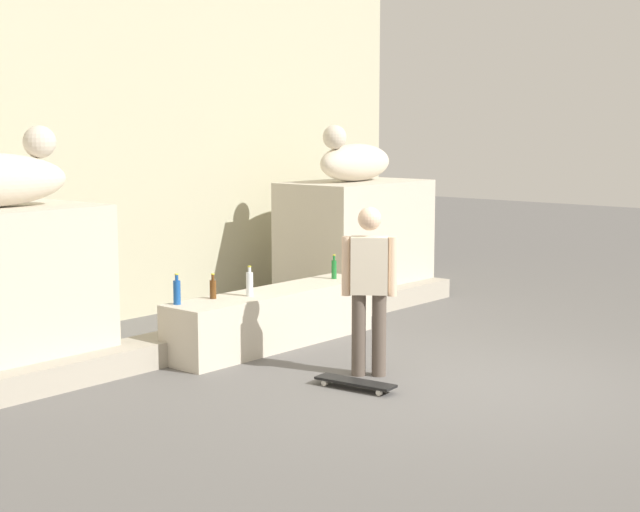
% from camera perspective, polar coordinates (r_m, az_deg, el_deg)
% --- Properties ---
extents(ground_plane, '(40.00, 40.00, 0.00)m').
position_cam_1_polar(ground_plane, '(9.28, 8.89, -7.62)').
color(ground_plane, '#605E5B').
extents(facade_wall, '(10.29, 0.60, 5.59)m').
position_cam_1_polar(facade_wall, '(12.52, -12.07, 9.20)').
color(facade_wall, '#BBB696').
rests_on(facade_wall, ground_plane).
extents(pedestal_right, '(2.08, 1.26, 1.67)m').
position_cam_1_polar(pedestal_right, '(13.44, 2.12, 0.90)').
color(pedestal_right, beige).
rests_on(pedestal_right, ground_plane).
extents(statue_reclining_right, '(1.66, 0.76, 0.78)m').
position_cam_1_polar(statue_reclining_right, '(13.32, 2.06, 5.67)').
color(statue_reclining_right, beige).
rests_on(statue_reclining_right, pedestal_right).
extents(ledge_block, '(2.81, 0.61, 0.63)m').
position_cam_1_polar(ledge_block, '(10.72, -2.80, -3.72)').
color(ledge_block, beige).
rests_on(ledge_block, ground_plane).
extents(skater, '(0.37, 0.45, 1.67)m').
position_cam_1_polar(skater, '(9.35, 2.94, -1.64)').
color(skater, brown).
rests_on(skater, ground_plane).
extents(skateboard, '(0.29, 0.82, 0.08)m').
position_cam_1_polar(skateboard, '(9.05, 2.11, -7.51)').
color(skateboard, black).
rests_on(skateboard, ground_plane).
extents(bottle_green, '(0.06, 0.06, 0.29)m').
position_cam_1_polar(bottle_green, '(11.45, 0.84, -0.76)').
color(bottle_green, '#1E722D').
rests_on(bottle_green, ledge_block).
extents(bottle_clear, '(0.08, 0.08, 0.33)m').
position_cam_1_polar(bottle_clear, '(10.32, -4.21, -1.64)').
color(bottle_clear, silver).
rests_on(bottle_clear, ledge_block).
extents(bottle_blue, '(0.08, 0.08, 0.32)m').
position_cam_1_polar(bottle_blue, '(9.93, -8.51, -2.10)').
color(bottle_blue, '#194C99').
rests_on(bottle_blue, ledge_block).
extents(bottle_brown, '(0.07, 0.07, 0.27)m').
position_cam_1_polar(bottle_brown, '(10.21, -6.38, -1.93)').
color(bottle_brown, '#593314').
rests_on(bottle_brown, ledge_block).
extents(stair_step, '(7.72, 0.50, 0.26)m').
position_cam_1_polar(stair_step, '(11.04, -4.35, -4.37)').
color(stair_step, '#A9A08F').
rests_on(stair_step, ground_plane).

